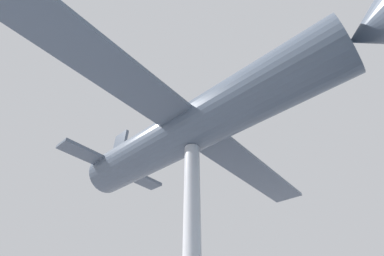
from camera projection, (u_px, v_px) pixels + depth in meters
name	position (u px, v px, depth m)	size (l,w,h in m)	color
support_pylon_central	(192.00, 247.00, 8.33)	(0.62, 0.62, 7.76)	#B7B7BC
suspended_airplane	(197.00, 125.00, 11.29)	(20.06, 14.78, 3.66)	#4C5666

